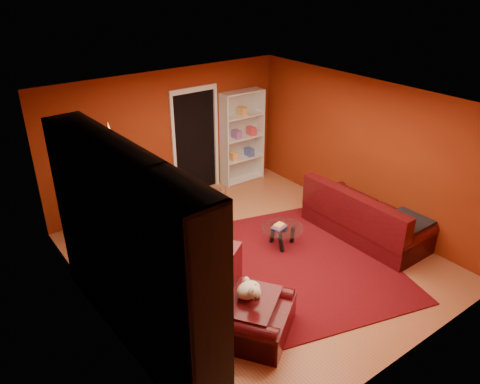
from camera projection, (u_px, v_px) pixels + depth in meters
floor at (254, 259)px, 7.67m from camera, size 5.00×5.50×0.05m
ceiling at (257, 101)px, 6.49m from camera, size 5.00×5.50×0.05m
wall_back at (167, 137)px, 9.08m from camera, size 5.00×0.05×2.60m
wall_left at (94, 240)px, 5.74m from camera, size 0.05×5.50×2.60m
wall_right at (366, 151)px, 8.43m from camera, size 0.05×5.50×2.60m
doorway at (195, 143)px, 9.48m from camera, size 1.06×0.60×2.16m
rug at (299, 262)px, 7.54m from camera, size 3.56×3.88×0.02m
media_unit at (130, 251)px, 5.54m from camera, size 0.66×3.37×2.56m
christmas_tree at (115, 180)px, 8.03m from camera, size 1.47×1.47×2.04m
gift_box_teal at (95, 231)px, 8.12m from camera, size 0.41×0.41×0.31m
gift_box_red at (153, 208)px, 8.95m from camera, size 0.29×0.29×0.23m
white_bookshelf at (242, 137)px, 9.96m from camera, size 0.95×0.36×2.04m
armchair at (251, 306)px, 5.96m from camera, size 1.50×1.50×0.84m
dog at (249, 290)px, 5.92m from camera, size 0.50×0.47×0.27m
sofa at (367, 212)px, 8.11m from camera, size 1.00×2.18×0.94m
coffee_table at (282, 236)px, 7.91m from camera, size 0.86×0.86×0.45m
acrylic_chair at (217, 217)px, 8.08m from camera, size 0.55×0.57×0.79m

